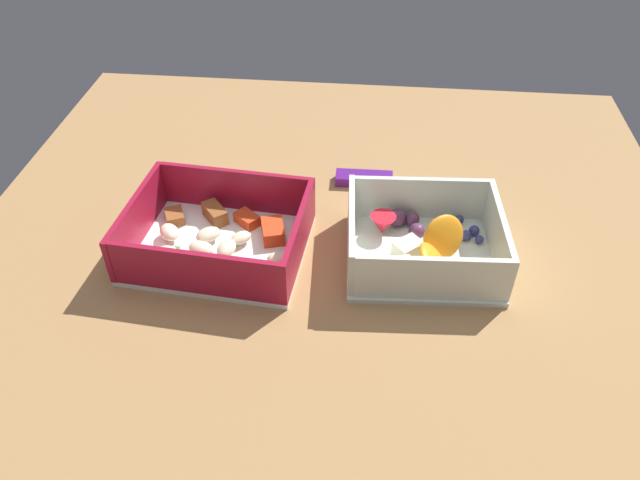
# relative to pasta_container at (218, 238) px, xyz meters

# --- Properties ---
(table_surface) EXTENTS (0.80, 0.80, 0.02)m
(table_surface) POSITION_rel_pasta_container_xyz_m (0.11, 0.01, -0.03)
(table_surface) COLOR #9E7547
(table_surface) RESTS_ON ground
(pasta_container) EXTENTS (0.19, 0.16, 0.06)m
(pasta_container) POSITION_rel_pasta_container_xyz_m (0.00, 0.00, 0.00)
(pasta_container) COLOR white
(pasta_container) RESTS_ON table_surface
(fruit_bowl) EXTENTS (0.17, 0.14, 0.06)m
(fruit_bowl) POSITION_rel_pasta_container_xyz_m (0.22, 0.01, 0.00)
(fruit_bowl) COLOR silver
(fruit_bowl) RESTS_ON table_surface
(candy_bar) EXTENTS (0.07, 0.03, 0.01)m
(candy_bar) POSITION_rel_pasta_container_xyz_m (0.15, 0.14, -0.01)
(candy_bar) COLOR #51197A
(candy_bar) RESTS_ON table_surface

